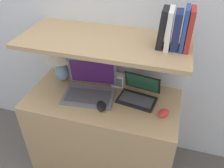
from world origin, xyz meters
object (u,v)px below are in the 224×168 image
at_px(laptop_small, 139,94).
at_px(book_navy, 177,30).
at_px(router_box, 118,80).
at_px(laptop_large, 90,88).
at_px(book_black, 162,28).
at_px(book_red, 190,30).
at_px(table_lamp, 60,55).
at_px(computer_mouse, 101,106).
at_px(book_blue, 185,29).
at_px(second_mouse, 164,113).
at_px(book_white, 169,29).

height_order(laptop_small, book_navy, book_navy).
xyz_separation_m(router_box, book_navy, (0.37, -0.12, 0.50)).
bearing_deg(laptop_large, book_black, 4.89).
bearing_deg(book_red, book_black, 180.00).
xyz_separation_m(table_lamp, laptop_small, (0.63, -0.06, -0.19)).
bearing_deg(router_box, laptop_small, -31.66).
height_order(table_lamp, book_navy, book_navy).
xyz_separation_m(book_red, book_navy, (-0.07, 0.00, -0.01)).
xyz_separation_m(laptop_large, book_red, (0.62, 0.04, 0.51)).
relative_size(router_box, book_red, 0.41).
relative_size(computer_mouse, book_navy, 0.56).
distance_m(laptop_large, book_blue, 0.79).
xyz_separation_m(table_lamp, computer_mouse, (0.41, -0.24, -0.21)).
distance_m(second_mouse, book_blue, 0.56).
distance_m(computer_mouse, book_navy, 0.70).
relative_size(computer_mouse, book_red, 0.51).
bearing_deg(computer_mouse, book_red, 19.25).
relative_size(table_lamp, laptop_small, 1.15).
relative_size(table_lamp, book_white, 1.45).
xyz_separation_m(router_box, book_black, (0.29, -0.12, 0.51)).
xyz_separation_m(book_white, book_black, (-0.04, 0.00, 0.00)).
relative_size(router_box, book_blue, 0.41).
bearing_deg(book_blue, book_navy, 180.00).
distance_m(computer_mouse, router_box, 0.29).
distance_m(table_lamp, router_box, 0.49).
height_order(table_lamp, book_black, book_black).
height_order(table_lamp, laptop_large, table_lamp).
xyz_separation_m(computer_mouse, book_blue, (0.46, 0.17, 0.55)).
bearing_deg(laptop_small, computer_mouse, -142.18).
bearing_deg(laptop_small, book_black, -3.34).
bearing_deg(book_white, book_blue, 0.00).
bearing_deg(computer_mouse, laptop_large, 135.26).
height_order(book_red, book_white, book_red).
distance_m(laptop_small, computer_mouse, 0.29).
bearing_deg(table_lamp, second_mouse, -12.87).
bearing_deg(second_mouse, table_lamp, 167.13).
distance_m(second_mouse, router_box, 0.45).
xyz_separation_m(table_lamp, book_white, (0.78, -0.07, 0.33)).
bearing_deg(book_blue, table_lamp, 175.46).
xyz_separation_m(laptop_large, book_blue, (0.59, 0.04, 0.52)).
bearing_deg(second_mouse, book_red, 61.78).
distance_m(laptop_small, book_navy, 0.55).
relative_size(table_lamp, book_red, 1.38).
distance_m(second_mouse, book_red, 0.56).
height_order(computer_mouse, book_white, book_white).
bearing_deg(second_mouse, laptop_small, 146.98).
height_order(laptop_small, book_white, book_white).
bearing_deg(second_mouse, book_white, 111.84).
xyz_separation_m(computer_mouse, book_white, (0.37, 0.17, 0.54)).
relative_size(second_mouse, book_white, 0.48).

